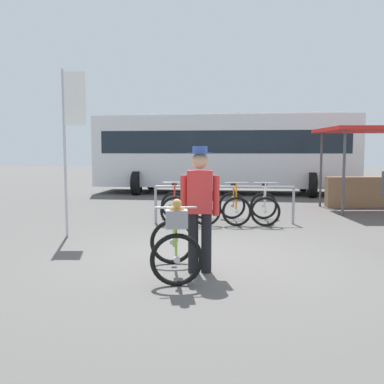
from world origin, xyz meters
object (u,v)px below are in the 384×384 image
(person_with_featured_bike, at_px, (200,204))
(market_stall, at_px, (373,160))
(racked_bike_orange, at_px, (234,207))
(racked_bike_red, at_px, (174,206))
(racked_bike_white, at_px, (264,207))
(racked_bike_yellow, at_px, (204,207))
(banner_flag, at_px, (71,121))
(featured_bicycle, at_px, (175,241))
(bus_distant, at_px, (224,149))

(person_with_featured_bike, relative_size, market_stall, 0.54)
(racked_bike_orange, distance_m, market_stall, 4.89)
(racked_bike_red, distance_m, racked_bike_white, 2.10)
(racked_bike_red, height_order, racked_bike_yellow, same)
(racked_bike_white, distance_m, person_with_featured_bike, 4.35)
(racked_bike_orange, xyz_separation_m, banner_flag, (-3.26, -1.69, 1.86))
(racked_bike_white, height_order, person_with_featured_bike, person_with_featured_bike)
(racked_bike_yellow, bearing_deg, racked_bike_white, -1.49)
(racked_bike_yellow, height_order, person_with_featured_bike, person_with_featured_bike)
(racked_bike_yellow, bearing_deg, person_with_featured_bike, -91.53)
(racked_bike_orange, bearing_deg, person_with_featured_bike, -101.25)
(racked_bike_white, xyz_separation_m, featured_bicycle, (-1.84, -4.26, 0.12))
(bus_distant, height_order, market_stall, bus_distant)
(racked_bike_yellow, relative_size, market_stall, 0.36)
(racked_bike_white, relative_size, featured_bicycle, 0.94)
(racked_bike_red, xyz_separation_m, racked_bike_yellow, (0.70, -0.02, 0.00))
(featured_bicycle, bearing_deg, racked_bike_yellow, 84.20)
(person_with_featured_bike, bearing_deg, bus_distant, 84.98)
(racked_bike_white, relative_size, market_stall, 0.37)
(racked_bike_yellow, distance_m, market_stall, 5.49)
(bus_distant, bearing_deg, racked_bike_white, -85.61)
(racked_bike_red, bearing_deg, racked_bike_yellow, -1.49)
(person_with_featured_bike, bearing_deg, racked_bike_white, 69.55)
(racked_bike_red, distance_m, banner_flag, 3.15)
(person_with_featured_bike, bearing_deg, featured_bicycle, -146.78)
(racked_bike_orange, bearing_deg, racked_bike_white, -1.49)
(bus_distant, bearing_deg, banner_flag, -111.55)
(bus_distant, distance_m, banner_flag, 9.34)
(racked_bike_white, bearing_deg, racked_bike_orange, 178.51)
(racked_bike_red, bearing_deg, bus_distant, 77.33)
(racked_bike_yellow, relative_size, person_with_featured_bike, 0.67)
(racked_bike_orange, height_order, market_stall, market_stall)
(racked_bike_red, relative_size, person_with_featured_bike, 0.66)
(racked_bike_orange, distance_m, featured_bicycle, 4.43)
(market_stall, bearing_deg, racked_bike_white, -145.11)
(racked_bike_red, height_order, racked_bike_orange, same)
(racked_bike_orange, distance_m, bus_distant, 7.12)
(racked_bike_red, bearing_deg, market_stall, 22.94)
(person_with_featured_bike, xyz_separation_m, banner_flag, (-2.45, 2.37, 1.28))
(racked_bike_yellow, xyz_separation_m, racked_bike_orange, (0.70, -0.02, 0.00))
(racked_bike_yellow, bearing_deg, banner_flag, -146.33)
(person_with_featured_bike, xyz_separation_m, bus_distant, (0.97, 11.05, 0.79))
(racked_bike_red, height_order, bus_distant, bus_distant)
(racked_bike_yellow, distance_m, bus_distant, 7.15)
(market_stall, bearing_deg, banner_flag, -151.20)
(market_stall, bearing_deg, bus_distant, 130.86)
(banner_flag, bearing_deg, racked_bike_white, 22.87)
(racked_bike_yellow, height_order, banner_flag, banner_flag)
(featured_bicycle, height_order, banner_flag, banner_flag)
(person_with_featured_bike, bearing_deg, racked_bike_red, 98.21)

